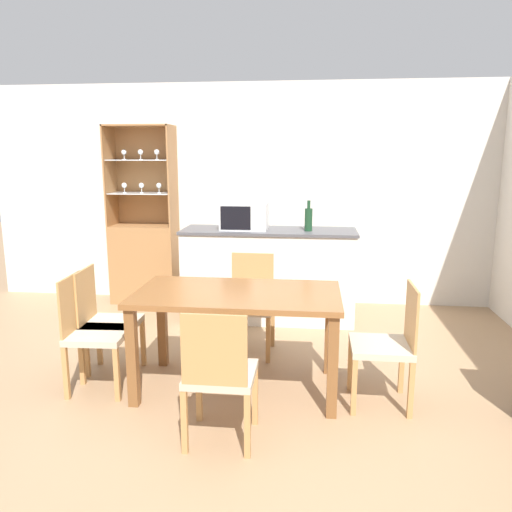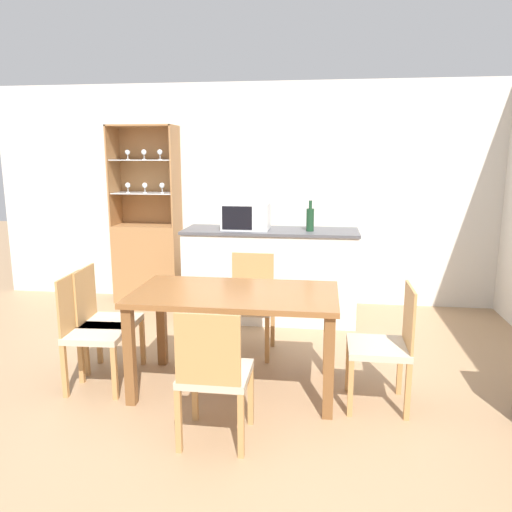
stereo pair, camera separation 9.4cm
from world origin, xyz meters
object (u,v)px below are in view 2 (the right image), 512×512
(display_cabinet, at_px, (148,251))
(microwave, at_px, (246,216))
(dining_chair_side_left_far, at_px, (106,321))
(dining_table, at_px, (235,305))
(dining_chair_side_right_near, at_px, (385,346))
(dining_chair_head_near, at_px, (214,374))
(wine_bottle, at_px, (310,219))
(dining_chair_head_far, at_px, (250,304))
(dining_chair_side_left_near, at_px, (92,331))

(display_cabinet, height_order, microwave, display_cabinet)
(display_cabinet, distance_m, dining_chair_side_left_far, 2.08)
(display_cabinet, relative_size, microwave, 4.29)
(display_cabinet, distance_m, dining_table, 2.60)
(dining_chair_side_right_near, bearing_deg, display_cabinet, 47.89)
(display_cabinet, height_order, dining_chair_head_near, display_cabinet)
(dining_chair_side_left_far, bearing_deg, dining_chair_side_right_near, 79.70)
(dining_chair_head_near, distance_m, dining_chair_side_right_near, 1.23)
(display_cabinet, bearing_deg, dining_chair_head_near, -63.51)
(microwave, height_order, wine_bottle, wine_bottle)
(dining_table, distance_m, wine_bottle, 1.74)
(dining_table, distance_m, microwave, 1.73)
(dining_table, distance_m, dining_chair_head_near, 0.76)
(display_cabinet, height_order, dining_chair_side_left_far, display_cabinet)
(dining_chair_head_far, distance_m, microwave, 1.16)
(dining_chair_side_left_far, bearing_deg, dining_chair_head_near, 47.62)
(dining_table, bearing_deg, dining_chair_side_left_near, -173.31)
(dining_chair_head_near, relative_size, dining_chair_side_left_far, 1.00)
(dining_table, height_order, wine_bottle, wine_bottle)
(dining_chair_side_left_near, xyz_separation_m, wine_bottle, (1.56, 1.74, 0.65))
(wine_bottle, bearing_deg, display_cabinet, 164.15)
(dining_table, bearing_deg, display_cabinet, 123.72)
(dining_chair_side_left_near, bearing_deg, dining_chair_head_far, 125.98)
(microwave, distance_m, wine_bottle, 0.67)
(dining_chair_head_near, bearing_deg, dining_chair_side_left_far, 141.70)
(dining_table, height_order, dining_chair_head_near, dining_chair_head_near)
(display_cabinet, height_order, dining_chair_head_far, display_cabinet)
(dining_table, height_order, dining_chair_head_far, dining_chair_head_far)
(dining_chair_side_left_near, xyz_separation_m, dining_chair_side_left_far, (0.00, 0.25, 0.00))
(dining_chair_head_far, distance_m, wine_bottle, 1.20)
(dining_chair_side_right_near, xyz_separation_m, dining_chair_side_left_far, (-2.14, 0.24, 0.00))
(dining_table, distance_m, dining_chair_side_left_far, 1.10)
(dining_chair_head_near, bearing_deg, wine_bottle, 78.41)
(display_cabinet, bearing_deg, dining_chair_side_left_near, -80.72)
(display_cabinet, height_order, wine_bottle, display_cabinet)
(dining_chair_head_far, xyz_separation_m, dining_chair_head_near, (-0.00, -1.46, 0.00))
(dining_chair_head_near, xyz_separation_m, dining_chair_side_left_far, (-1.07, 0.85, 0.00))
(dining_chair_head_far, bearing_deg, dining_chair_head_near, 91.24)
(microwave, bearing_deg, wine_bottle, -4.00)
(dining_chair_head_far, bearing_deg, display_cabinet, -43.43)
(dining_chair_side_left_near, relative_size, microwave, 1.80)
(dining_chair_side_right_near, bearing_deg, dining_chair_head_near, 119.85)
(dining_chair_head_near, bearing_deg, dining_chair_side_right_near, 29.93)
(display_cabinet, bearing_deg, dining_chair_head_far, -44.72)
(dining_chair_side_left_near, distance_m, dining_chair_side_left_far, 0.25)
(display_cabinet, bearing_deg, dining_table, -56.28)
(dining_chair_side_left_far, relative_size, microwave, 1.80)
(display_cabinet, distance_m, dining_chair_side_left_near, 2.33)
(display_cabinet, height_order, dining_table, display_cabinet)
(dining_chair_head_far, bearing_deg, dining_chair_side_left_far, 31.05)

